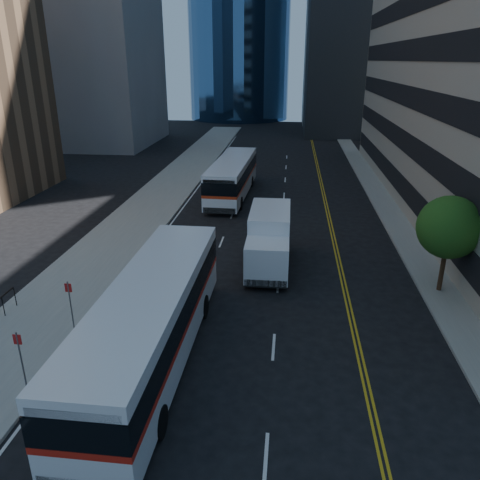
{
  "coord_description": "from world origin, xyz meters",
  "views": [
    {
      "loc": [
        0.88,
        -15.12,
        11.53
      ],
      "look_at": [
        -1.52,
        7.3,
        2.8
      ],
      "focal_mm": 35.0,
      "sensor_mm": 36.0,
      "label": 1
    }
  ],
  "objects_px": {
    "street_tree": "(449,227)",
    "box_truck": "(269,239)",
    "bus_front": "(152,319)",
    "bus_rear": "(232,177)"
  },
  "relations": [
    {
      "from": "bus_front",
      "to": "bus_rear",
      "type": "bearing_deg",
      "value": 90.13
    },
    {
      "from": "bus_front",
      "to": "bus_rear",
      "type": "xyz_separation_m",
      "value": [
        0.18,
        24.81,
        -0.11
      ]
    },
    {
      "from": "bus_rear",
      "to": "bus_front",
      "type": "bearing_deg",
      "value": -88.04
    },
    {
      "from": "street_tree",
      "to": "bus_front",
      "type": "distance_m",
      "value": 15.35
    },
    {
      "from": "street_tree",
      "to": "box_truck",
      "type": "xyz_separation_m",
      "value": [
        -9.14,
        2.43,
        -1.92
      ]
    },
    {
      "from": "street_tree",
      "to": "box_truck",
      "type": "height_order",
      "value": "street_tree"
    },
    {
      "from": "street_tree",
      "to": "box_truck",
      "type": "distance_m",
      "value": 9.65
    },
    {
      "from": "bus_front",
      "to": "box_truck",
      "type": "height_order",
      "value": "bus_front"
    },
    {
      "from": "street_tree",
      "to": "bus_front",
      "type": "xyz_separation_m",
      "value": [
        -13.32,
        -7.44,
        -1.74
      ]
    },
    {
      "from": "street_tree",
      "to": "box_truck",
      "type": "bearing_deg",
      "value": 165.12
    }
  ]
}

